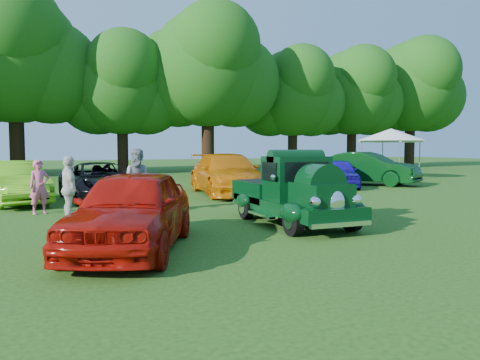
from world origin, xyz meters
name	(u,v)px	position (x,y,z in m)	size (l,w,h in m)	color
ground	(270,230)	(0.00, 0.00, 0.00)	(120.00, 120.00, 0.00)	#1D4710
hero_pickup	(292,195)	(0.91, 0.64, 0.73)	(1.99, 4.28, 1.67)	black
red_convertible	(132,210)	(-3.23, -0.83, 0.75)	(1.77, 4.41, 1.50)	#9E0E06
back_car_lime	(14,182)	(-5.70, 7.70, 0.72)	(1.52, 4.37, 1.44)	#5CB117
back_car_black	(100,181)	(-2.94, 7.78, 0.67)	(2.24, 4.85, 1.35)	black
back_car_orange	(227,174)	(1.97, 7.91, 0.81)	(2.28, 5.61, 1.63)	#C86707
back_car_blue	(339,173)	(7.89, 8.89, 0.67)	(1.59, 3.95, 1.35)	#180D92
back_car_green	(368,168)	(10.17, 9.71, 0.82)	(1.73, 4.97, 1.64)	black
spectator_pink	(39,187)	(-4.89, 4.86, 0.77)	(0.56, 0.37, 1.54)	#CE557A
spectator_grey	(139,181)	(-2.26, 3.86, 0.93)	(0.90, 0.70, 1.85)	gray
spectator_white	(69,189)	(-4.16, 3.07, 0.84)	(0.98, 0.41, 1.68)	silver
canopy_tent	(391,135)	(14.32, 12.96, 2.59)	(5.14, 5.14, 2.98)	white
tree_line	(117,73)	(-0.09, 24.10, 7.01)	(63.27, 10.57, 12.11)	black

